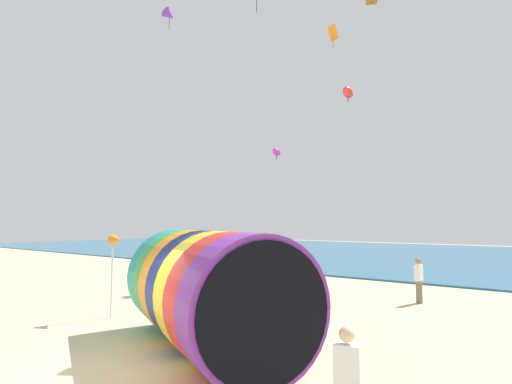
{
  "coord_description": "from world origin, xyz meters",
  "views": [
    {
      "loc": [
        7.57,
        -4.89,
        3.09
      ],
      "look_at": [
        0.54,
        4.43,
        4.01
      ],
      "focal_mm": 28.0,
      "sensor_mm": 36.0,
      "label": 1
    }
  ],
  "objects_px": {
    "kite_orange_diamond": "(333,33)",
    "giant_inflatable_tube": "(208,290)",
    "kite_red_parafoil": "(348,93)",
    "kite_magenta_parafoil": "(277,152)",
    "bystander_near_water": "(419,280)",
    "kite_purple_delta": "(169,15)",
    "beach_flag": "(116,244)"
  },
  "relations": [
    {
      "from": "kite_orange_diamond",
      "to": "giant_inflatable_tube",
      "type": "bearing_deg",
      "value": -76.01
    },
    {
      "from": "kite_orange_diamond",
      "to": "beach_flag",
      "type": "height_order",
      "value": "kite_orange_diamond"
    },
    {
      "from": "kite_magenta_parafoil",
      "to": "kite_red_parafoil",
      "type": "bearing_deg",
      "value": -32.25
    },
    {
      "from": "kite_orange_diamond",
      "to": "kite_red_parafoil",
      "type": "bearing_deg",
      "value": -57.75
    },
    {
      "from": "giant_inflatable_tube",
      "to": "kite_magenta_parafoil",
      "type": "relative_size",
      "value": 4.19
    },
    {
      "from": "kite_orange_diamond",
      "to": "bystander_near_water",
      "type": "relative_size",
      "value": 0.89
    },
    {
      "from": "giant_inflatable_tube",
      "to": "beach_flag",
      "type": "distance_m",
      "value": 4.84
    },
    {
      "from": "kite_purple_delta",
      "to": "kite_magenta_parafoil",
      "type": "relative_size",
      "value": 0.69
    },
    {
      "from": "giant_inflatable_tube",
      "to": "kite_orange_diamond",
      "type": "height_order",
      "value": "kite_orange_diamond"
    },
    {
      "from": "kite_purple_delta",
      "to": "kite_red_parafoil",
      "type": "relative_size",
      "value": 0.8
    },
    {
      "from": "kite_orange_diamond",
      "to": "bystander_near_water",
      "type": "xyz_separation_m",
      "value": [
        6.31,
        -5.87,
        -14.16
      ]
    },
    {
      "from": "kite_purple_delta",
      "to": "kite_red_parafoil",
      "type": "xyz_separation_m",
      "value": [
        7.79,
        4.33,
        -4.5
      ]
    },
    {
      "from": "giant_inflatable_tube",
      "to": "kite_magenta_parafoil",
      "type": "bearing_deg",
      "value": 118.09
    },
    {
      "from": "kite_red_parafoil",
      "to": "kite_magenta_parafoil",
      "type": "distance_m",
      "value": 8.57
    },
    {
      "from": "kite_magenta_parafoil",
      "to": "giant_inflatable_tube",
      "type": "bearing_deg",
      "value": -61.91
    },
    {
      "from": "kite_red_parafoil",
      "to": "kite_magenta_parafoil",
      "type": "xyz_separation_m",
      "value": [
        -7.15,
        4.51,
        -1.42
      ]
    },
    {
      "from": "kite_orange_diamond",
      "to": "kite_magenta_parafoil",
      "type": "bearing_deg",
      "value": -174.57
    },
    {
      "from": "beach_flag",
      "to": "giant_inflatable_tube",
      "type": "bearing_deg",
      "value": -6.33
    },
    {
      "from": "kite_orange_diamond",
      "to": "beach_flag",
      "type": "bearing_deg",
      "value": -93.87
    },
    {
      "from": "bystander_near_water",
      "to": "kite_red_parafoil",
      "type": "bearing_deg",
      "value": 163.16
    },
    {
      "from": "kite_red_parafoil",
      "to": "kite_magenta_parafoil",
      "type": "height_order",
      "value": "kite_red_parafoil"
    },
    {
      "from": "bystander_near_water",
      "to": "beach_flag",
      "type": "height_order",
      "value": "beach_flag"
    },
    {
      "from": "kite_purple_delta",
      "to": "kite_orange_diamond",
      "type": "bearing_deg",
      "value": 62.97
    },
    {
      "from": "kite_magenta_parafoil",
      "to": "beach_flag",
      "type": "xyz_separation_m",
      "value": [
        3.08,
        -14.08,
        -5.45
      ]
    },
    {
      "from": "kite_red_parafoil",
      "to": "beach_flag",
      "type": "bearing_deg",
      "value": -113.03
    },
    {
      "from": "kite_purple_delta",
      "to": "beach_flag",
      "type": "distance_m",
      "value": 13.06
    },
    {
      "from": "kite_magenta_parafoil",
      "to": "beach_flag",
      "type": "height_order",
      "value": "kite_magenta_parafoil"
    },
    {
      "from": "giant_inflatable_tube",
      "to": "kite_orange_diamond",
      "type": "bearing_deg",
      "value": 103.99
    },
    {
      "from": "kite_purple_delta",
      "to": "beach_flag",
      "type": "height_order",
      "value": "kite_purple_delta"
    },
    {
      "from": "kite_purple_delta",
      "to": "kite_orange_diamond",
      "type": "distance_m",
      "value": 10.44
    },
    {
      "from": "kite_red_parafoil",
      "to": "beach_flag",
      "type": "xyz_separation_m",
      "value": [
        -4.07,
        -9.57,
        -6.87
      ]
    },
    {
      "from": "kite_orange_diamond",
      "to": "bystander_near_water",
      "type": "distance_m",
      "value": 16.58
    }
  ]
}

